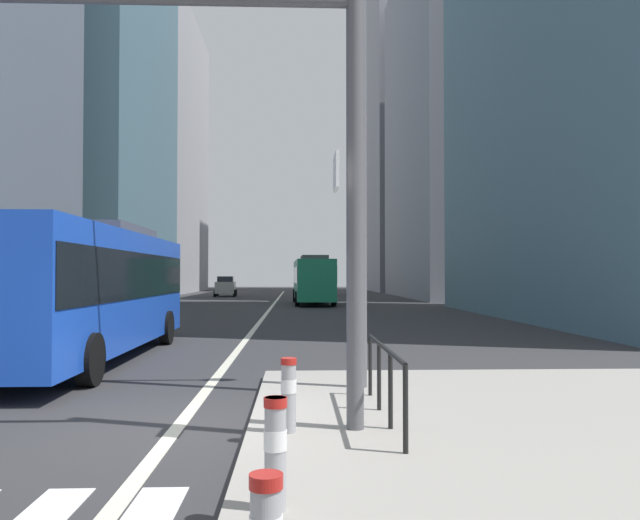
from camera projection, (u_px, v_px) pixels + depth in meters
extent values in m
plane|color=#303033|center=(261.00, 320.00, 28.40)|extent=(160.00, 160.00, 0.00)
cube|color=gray|center=(611.00, 438.00, 7.63)|extent=(9.00, 10.00, 0.15)
cube|color=beige|center=(270.00, 308.00, 38.39)|extent=(0.20, 80.00, 0.01)
cube|color=slate|center=(77.00, 87.00, 49.58)|extent=(12.32, 19.55, 34.22)
cube|color=#9E9EA3|center=(150.00, 154.00, 74.24)|extent=(10.63, 24.42, 33.22)
cube|color=gray|center=(459.00, 127.00, 58.56)|extent=(10.83, 23.51, 32.16)
cube|color=gray|center=(412.00, 128.00, 82.56)|extent=(11.41, 19.96, 43.28)
cube|color=blue|center=(87.00, 289.00, 15.03)|extent=(2.58, 10.97, 2.75)
cube|color=black|center=(87.00, 275.00, 15.04)|extent=(2.61, 10.75, 1.10)
cube|color=#4C4C51|center=(108.00, 231.00, 16.71)|extent=(1.78, 3.96, 0.30)
cylinder|color=black|center=(90.00, 360.00, 11.55)|extent=(0.31, 1.00, 1.00)
cylinder|color=black|center=(166.00, 328.00, 18.56)|extent=(0.31, 1.00, 1.00)
cylinder|color=black|center=(85.00, 328.00, 18.45)|extent=(0.31, 1.00, 1.00)
cube|color=#198456|center=(313.00, 280.00, 44.21)|extent=(2.78, 10.65, 2.75)
cube|color=black|center=(313.00, 275.00, 44.22)|extent=(2.82, 10.44, 1.10)
cube|color=#4C4C51|center=(314.00, 258.00, 42.67)|extent=(1.85, 3.86, 0.30)
cylinder|color=black|center=(295.00, 295.00, 47.49)|extent=(0.33, 1.01, 1.00)
cylinder|color=black|center=(326.00, 295.00, 47.64)|extent=(0.33, 1.01, 1.00)
cylinder|color=black|center=(297.00, 299.00, 40.73)|extent=(0.33, 1.01, 1.00)
cylinder|color=black|center=(334.00, 299.00, 40.88)|extent=(0.33, 1.01, 1.00)
cube|color=#B2A899|center=(226.00, 287.00, 60.09)|extent=(1.99, 4.42, 1.10)
cube|color=black|center=(226.00, 279.00, 60.26)|extent=(1.61, 2.41, 0.52)
cylinder|color=black|center=(234.00, 293.00, 58.69)|extent=(0.25, 0.65, 0.64)
cylinder|color=black|center=(215.00, 294.00, 58.53)|extent=(0.25, 0.65, 0.64)
cylinder|color=black|center=(236.00, 293.00, 61.62)|extent=(0.25, 0.65, 0.64)
cylinder|color=black|center=(217.00, 293.00, 61.46)|extent=(0.25, 0.65, 0.64)
cube|color=gold|center=(304.00, 286.00, 66.40)|extent=(1.87, 4.30, 1.10)
cube|color=black|center=(304.00, 279.00, 66.27)|extent=(1.54, 2.34, 0.52)
cylinder|color=black|center=(296.00, 291.00, 67.82)|extent=(0.23, 0.64, 0.64)
cylinder|color=black|center=(312.00, 291.00, 67.85)|extent=(0.23, 0.64, 0.64)
cylinder|color=black|center=(295.00, 292.00, 64.92)|extent=(0.23, 0.64, 0.64)
cylinder|color=black|center=(313.00, 292.00, 64.95)|extent=(0.23, 0.64, 0.64)
cube|color=maroon|center=(323.00, 287.00, 64.04)|extent=(1.97, 4.37, 1.10)
cube|color=black|center=(323.00, 279.00, 63.91)|extent=(1.60, 2.38, 0.52)
cylinder|color=black|center=(313.00, 292.00, 65.41)|extent=(0.25, 0.65, 0.64)
cylinder|color=black|center=(330.00, 292.00, 65.56)|extent=(0.25, 0.65, 0.64)
cylinder|color=black|center=(315.00, 292.00, 62.50)|extent=(0.25, 0.65, 0.64)
cylinder|color=black|center=(333.00, 292.00, 62.65)|extent=(0.25, 0.65, 0.64)
cylinder|color=#515156|center=(355.00, 190.00, 7.84)|extent=(0.22, 0.22, 6.00)
cylinder|color=#515156|center=(156.00, 0.00, 7.81)|extent=(5.02, 0.14, 0.14)
cube|color=white|center=(336.00, 172.00, 7.66)|extent=(0.04, 0.60, 0.44)
cylinder|color=#56565B|center=(361.00, 156.00, 10.76)|extent=(0.20, 0.20, 8.00)
cylinder|color=#B21E19|center=(266.00, 481.00, 3.51)|extent=(0.20, 0.20, 0.08)
cylinder|color=#99999E|center=(275.00, 453.00, 5.10)|extent=(0.18, 0.18, 0.92)
cylinder|color=white|center=(275.00, 440.00, 5.10)|extent=(0.19, 0.19, 0.17)
cylinder|color=#B21E19|center=(275.00, 402.00, 5.11)|extent=(0.20, 0.20, 0.08)
cylinder|color=#99999E|center=(289.00, 395.00, 7.60)|extent=(0.18, 0.18, 0.91)
cylinder|color=white|center=(289.00, 386.00, 7.61)|extent=(0.19, 0.19, 0.16)
cylinder|color=#B21E19|center=(289.00, 361.00, 7.61)|extent=(0.20, 0.20, 0.08)
cylinder|color=black|center=(406.00, 409.00, 6.71)|extent=(0.06, 0.06, 0.95)
cylinder|color=black|center=(390.00, 391.00, 7.79)|extent=(0.06, 0.06, 0.95)
cylinder|color=black|center=(379.00, 377.00, 8.86)|extent=(0.06, 0.06, 0.95)
cylinder|color=black|center=(370.00, 366.00, 9.94)|extent=(0.06, 0.06, 0.95)
cylinder|color=black|center=(384.00, 348.00, 8.33)|extent=(0.06, 3.23, 0.06)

